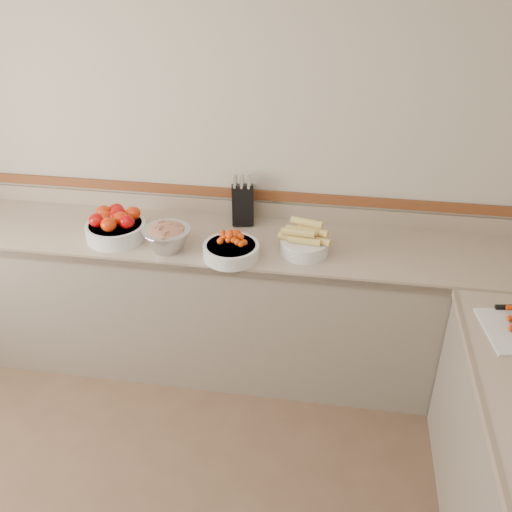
# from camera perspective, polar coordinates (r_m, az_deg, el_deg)

# --- Properties ---
(back_wall) EXTENTS (4.00, 0.00, 4.00)m
(back_wall) POSITION_cam_1_polar(r_m,az_deg,el_deg) (3.45, -4.12, 10.29)
(back_wall) COLOR #BBB09A
(back_wall) RESTS_ON ground_plane
(counter_back) EXTENTS (4.00, 0.65, 1.08)m
(counter_back) POSITION_cam_1_polar(r_m,az_deg,el_deg) (3.56, -4.75, -4.42)
(counter_back) COLOR gray
(counter_back) RESTS_ON ground_plane
(knife_block) EXTENTS (0.16, 0.18, 0.31)m
(knife_block) POSITION_cam_1_polar(r_m,az_deg,el_deg) (3.43, -1.36, 5.27)
(knife_block) COLOR black
(knife_block) RESTS_ON counter_back
(tomato_bowl) EXTENTS (0.35, 0.35, 0.17)m
(tomato_bowl) POSITION_cam_1_polar(r_m,az_deg,el_deg) (3.38, -13.87, 2.98)
(tomato_bowl) COLOR silver
(tomato_bowl) RESTS_ON counter_back
(cherry_tomato_bowl) EXTENTS (0.31, 0.31, 0.16)m
(cherry_tomato_bowl) POSITION_cam_1_polar(r_m,az_deg,el_deg) (3.10, -2.51, 0.75)
(cherry_tomato_bowl) COLOR silver
(cherry_tomato_bowl) RESTS_ON counter_back
(corn_bowl) EXTENTS (0.30, 0.27, 0.20)m
(corn_bowl) POSITION_cam_1_polar(r_m,az_deg,el_deg) (3.14, 4.88, 1.38)
(corn_bowl) COLOR silver
(corn_bowl) RESTS_ON counter_back
(rhubarb_bowl) EXTENTS (0.27, 0.27, 0.15)m
(rhubarb_bowl) POSITION_cam_1_polar(r_m,az_deg,el_deg) (3.20, -8.90, 1.93)
(rhubarb_bowl) COLOR #B2B2BA
(rhubarb_bowl) RESTS_ON counter_back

